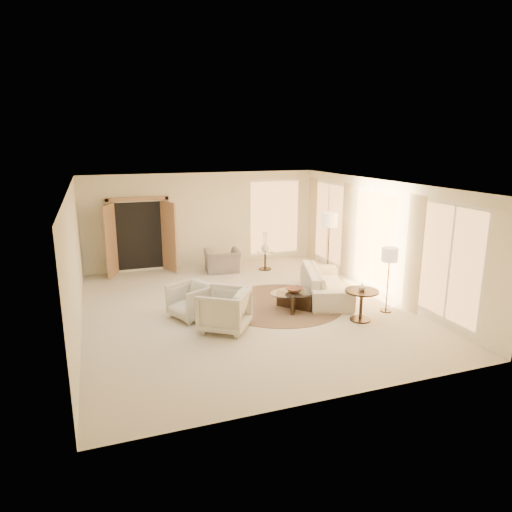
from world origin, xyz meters
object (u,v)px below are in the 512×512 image
object	(u,v)px
floor_lamp_near	(329,223)
end_vase	(362,287)
floor_lamp_far	(390,258)
end_table	(361,300)
accent_chair	(222,257)
side_vase	(265,247)
side_table	(265,258)
coffee_table	(294,298)
bowl	(294,290)
armchair_left	(191,299)
sofa	(325,283)
armchair_right	(224,308)

from	to	relation	value
floor_lamp_near	end_vase	xyz separation A→B (m)	(-0.82, -2.99, -0.82)
floor_lamp_far	end_vase	size ratio (longest dim) A/B	9.28
end_table	floor_lamp_far	distance (m)	1.17
accent_chair	side_vase	distance (m)	1.30
side_table	floor_lamp_far	world-z (taller)	floor_lamp_far
coffee_table	end_table	bearing A→B (deg)	-45.66
accent_chair	bowl	bearing A→B (deg)	108.46
bowl	end_vase	size ratio (longest dim) A/B	2.43
coffee_table	floor_lamp_far	xyz separation A→B (m)	(1.88, -0.82, 0.98)
side_table	armchair_left	bearing A→B (deg)	-133.18
side_table	end_vase	xyz separation A→B (m)	(0.50, -4.38, 0.40)
floor_lamp_near	coffee_table	bearing A→B (deg)	-134.61
sofa	side_table	distance (m)	2.83
coffee_table	bowl	xyz separation A→B (m)	(0.00, 0.00, 0.20)
bowl	coffee_table	bearing A→B (deg)	-90.00
end_table	side_table	xyz separation A→B (m)	(-0.50, 4.38, -0.12)
armchair_left	sofa	bearing A→B (deg)	69.14
accent_chair	floor_lamp_far	bearing A→B (deg)	127.95
armchair_right	side_vase	world-z (taller)	armchair_right
floor_lamp_far	side_table	bearing A→B (deg)	107.79
floor_lamp_near	end_table	bearing A→B (deg)	-105.39
armchair_right	side_table	distance (m)	4.55
end_table	floor_lamp_far	xyz separation A→B (m)	(0.82, 0.26, 0.79)
sofa	armchair_left	size ratio (longest dim) A/B	2.94
side_table	sofa	bearing A→B (deg)	-79.56
bowl	armchair_right	bearing A→B (deg)	-161.76
end_table	floor_lamp_near	bearing A→B (deg)	74.61
side_vase	bowl	bearing A→B (deg)	-99.54
floor_lamp_near	end_vase	bearing A→B (deg)	-105.39
side_table	side_vase	world-z (taller)	side_vase
armchair_left	coffee_table	size ratio (longest dim) A/B	0.66
sofa	armchair_right	distance (m)	3.07
floor_lamp_far	armchair_right	bearing A→B (deg)	176.39
bowl	side_vase	world-z (taller)	side_vase
floor_lamp_far	side_vase	bearing A→B (deg)	107.79
armchair_left	bowl	size ratio (longest dim) A/B	2.15
coffee_table	side_table	world-z (taller)	side_table
side_table	armchair_right	bearing A→B (deg)	-121.12
armchair_left	side_vase	xyz separation A→B (m)	(2.84, 3.03, 0.27)
end_table	bowl	world-z (taller)	end_table
side_table	bowl	distance (m)	3.35
accent_chair	armchair_right	bearing A→B (deg)	82.11
coffee_table	floor_lamp_near	xyz separation A→B (m)	(1.88, 1.90, 1.30)
floor_lamp_near	armchair_right	bearing A→B (deg)	-145.81
sofa	coffee_table	xyz separation A→B (m)	(-1.07, -0.52, -0.09)
accent_chair	floor_lamp_near	bearing A→B (deg)	155.45
end_vase	sofa	bearing A→B (deg)	89.61
armchair_right	floor_lamp_far	bearing A→B (deg)	121.16
sofa	armchair_right	size ratio (longest dim) A/B	2.61
sofa	accent_chair	size ratio (longest dim) A/B	2.46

